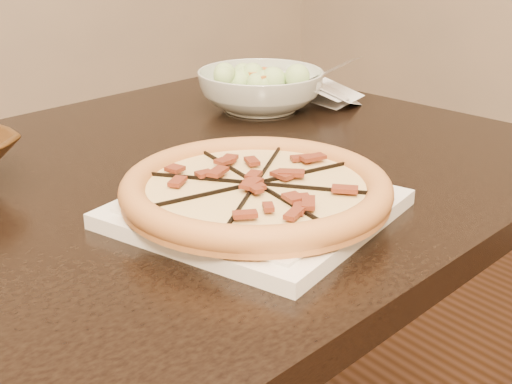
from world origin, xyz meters
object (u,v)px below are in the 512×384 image
Objects in this scene: dining_table at (123,270)px; plate at (256,208)px; salad_bowl at (261,90)px; pizza at (256,189)px.

dining_table is 3.94× the size of plate.
salad_bowl is at bearing 50.50° from plate.
pizza is (0.09, -0.17, 0.15)m from dining_table.
pizza is 0.46m from salad_bowl.
salad_bowl is (0.30, 0.36, 0.00)m from pizza.
plate is 0.46m from salad_bowl.
pizza reaches higher than plate.
pizza is 1.43× the size of salad_bowl.
plate is 1.57× the size of salad_bowl.
dining_table is at bearing 116.83° from pizza.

